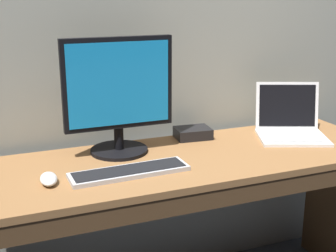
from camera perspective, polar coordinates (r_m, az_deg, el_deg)
desk at (r=1.99m, az=3.00°, el=-9.48°), size 1.72×0.57×0.75m
laptop_white at (r=2.23m, az=14.78°, el=-0.04°), size 0.38×0.37×0.23m
external_monitor at (r=1.89m, az=-6.10°, el=3.98°), size 0.45×0.24×0.48m
wired_keyboard at (r=1.74m, az=-4.73°, el=-5.58°), size 0.45×0.13×0.02m
computer_mouse at (r=1.70m, az=-14.40°, el=-6.29°), size 0.07×0.12×0.03m
external_drive_box at (r=2.14m, az=3.06°, el=-0.86°), size 0.17×0.13×0.05m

